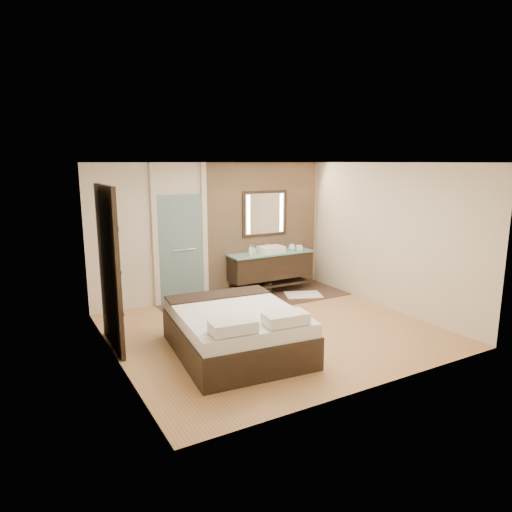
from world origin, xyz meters
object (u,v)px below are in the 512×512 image
waste_bin (267,288)px  bed (236,330)px  vanity (270,266)px  mirror_unit (265,214)px

waste_bin → bed: bearing=-129.3°
vanity → waste_bin: bearing=-149.9°
waste_bin → mirror_unit: bearing=69.0°
bed → mirror_unit: bearing=58.1°
vanity → mirror_unit: (0.00, 0.24, 1.07)m
mirror_unit → bed: size_ratio=0.47×
vanity → mirror_unit: 1.10m
bed → waste_bin: size_ratio=8.95×
mirror_unit → vanity: bearing=-90.0°
waste_bin → vanity: bearing=30.1°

